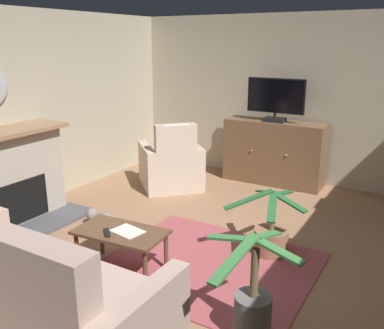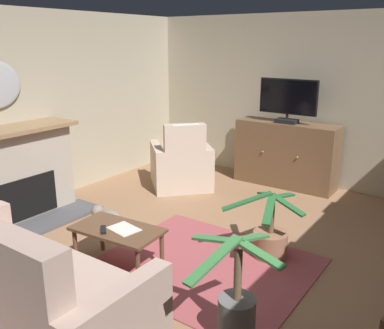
{
  "view_description": "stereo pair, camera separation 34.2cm",
  "coord_description": "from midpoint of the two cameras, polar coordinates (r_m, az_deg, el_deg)",
  "views": [
    {
      "loc": [
        1.97,
        -3.48,
        2.19
      ],
      "look_at": [
        -0.21,
        0.22,
        0.93
      ],
      "focal_mm": 39.46,
      "sensor_mm": 36.0,
      "label": 1
    },
    {
      "loc": [
        2.26,
        -3.3,
        2.19
      ],
      "look_at": [
        -0.21,
        0.22,
        0.93
      ],
      "focal_mm": 39.46,
      "sensor_mm": 36.0,
      "label": 2
    }
  ],
  "objects": [
    {
      "name": "potted_plant_tall_palm_by_window",
      "position": [
        3.36,
        5.14,
        -19.1
      ],
      "size": [
        0.75,
        0.89,
        0.88
      ],
      "color": "slate",
      "rests_on": "ground_plane"
    },
    {
      "name": "sofa_floral",
      "position": [
        3.59,
        -23.57,
        -16.13
      ],
      "size": [
        2.14,
        0.93,
        1.06
      ],
      "color": "#BC9E8E",
      "rests_on": "ground_plane"
    },
    {
      "name": "television",
      "position": [
        6.54,
        9.77,
        8.73
      ],
      "size": [
        0.89,
        0.2,
        0.66
      ],
      "color": "black",
      "rests_on": "tv_cabinet"
    },
    {
      "name": "fireplace",
      "position": [
        5.67,
        -25.42,
        -1.94
      ],
      "size": [
        0.95,
        1.61,
        1.18
      ],
      "color": "#4C4C51",
      "rests_on": "ground_plane"
    },
    {
      "name": "wall_back",
      "position": [
        6.86,
        12.46,
        8.54
      ],
      "size": [
        6.06,
        0.1,
        2.61
      ],
      "primitive_type": "cube",
      "color": "#B2A88E",
      "rests_on": "ground_plane"
    },
    {
      "name": "potted_plant_leafy_by_curtain",
      "position": [
        4.59,
        8.46,
        -9.75
      ],
      "size": [
        0.8,
        0.84,
        0.73
      ],
      "color": "#99664C",
      "rests_on": "ground_plane"
    },
    {
      "name": "rug_central",
      "position": [
        4.4,
        -0.01,
        -13.44
      ],
      "size": [
        2.04,
        1.73,
        0.01
      ],
      "primitive_type": "cube",
      "color": "#9E474C",
      "rests_on": "ground_plane"
    },
    {
      "name": "armchair_beside_cabinet",
      "position": [
        6.52,
        -4.33,
        -0.24
      ],
      "size": [
        1.25,
        1.25,
        1.07
      ],
      "color": "#C6B29E",
      "rests_on": "ground_plane"
    },
    {
      "name": "folded_newspaper",
      "position": [
        4.19,
        -11.05,
        -8.87
      ],
      "size": [
        0.33,
        0.27,
        0.01
      ],
      "primitive_type": "cube",
      "rotation": [
        0.0,
        0.0,
        -0.17
      ],
      "color": "silver",
      "rests_on": "coffee_table"
    },
    {
      "name": "wall_left",
      "position": [
        6.02,
        -24.62,
        6.4
      ],
      "size": [
        0.1,
        6.65,
        2.61
      ],
      "primitive_type": "cube",
      "color": "#B2A88E",
      "rests_on": "ground_plane"
    },
    {
      "name": "tv_cabinet",
      "position": [
        6.76,
        9.58,
        1.42
      ],
      "size": [
        1.56,
        0.49,
        1.0
      ],
      "color": "#4A3523",
      "rests_on": "ground_plane"
    },
    {
      "name": "cat",
      "position": [
        5.29,
        -13.69,
        -7.31
      ],
      "size": [
        0.71,
        0.24,
        0.23
      ],
      "color": "gray",
      "rests_on": "ground_plane"
    },
    {
      "name": "ground_plane",
      "position": [
        4.57,
        -1.28,
        -12.62
      ],
      "size": [
        6.06,
        6.65,
        0.04
      ],
      "primitive_type": "cube",
      "color": "#936B4C"
    },
    {
      "name": "tv_remote",
      "position": [
        4.18,
        -13.77,
        -8.98
      ],
      "size": [
        0.16,
        0.15,
        0.02
      ],
      "primitive_type": "cube",
      "rotation": [
        0.0,
        0.0,
        2.41
      ],
      "color": "black",
      "rests_on": "coffee_table"
    },
    {
      "name": "coffee_table",
      "position": [
        4.24,
        -11.92,
        -9.47
      ],
      "size": [
        0.92,
        0.55,
        0.43
      ],
      "color": "brown",
      "rests_on": "ground_plane"
    }
  ]
}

